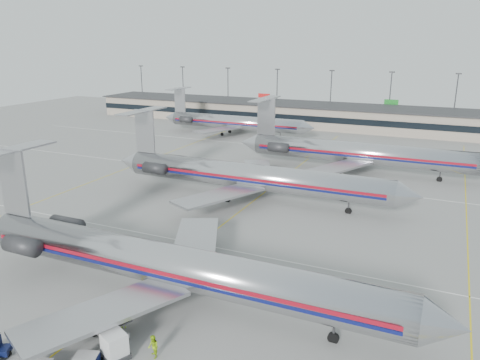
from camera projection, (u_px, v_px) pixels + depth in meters
The scene contains 14 objects.
ground at pixel (150, 280), 48.20m from camera, with size 260.00×260.00×0.00m, color gray.
apron_markings at pixel (198, 244), 56.94m from camera, with size 160.00×0.15×0.02m, color silver.
terminal at pixel (349, 117), 132.92m from camera, with size 162.00×17.00×6.25m.
light_mast_row at pixel (360, 93), 143.64m from camera, with size 163.60×0.40×15.28m.
jet_foreground at pixel (166, 263), 43.58m from camera, with size 49.97×29.43×13.08m.
jet_second_row at pixel (247, 176), 72.30m from camera, with size 49.71×29.27×13.01m.
jet_third_row at pixel (355, 152), 87.35m from camera, with size 48.34×29.73×13.22m.
jet_back_row at pixel (232, 122), 123.04m from camera, with size 43.06×26.49×11.77m.
tug_center at pixel (41, 334), 38.12m from camera, with size 2.33×1.60×1.72m.
cart_outer at pixel (87, 360), 35.32m from camera, with size 2.04×1.72×0.99m.
uld_container at pixel (115, 346), 36.04m from camera, with size 2.59×2.42×2.17m.
belt_loader at pixel (110, 331), 38.82m from camera, with size 4.17×1.77×2.15m.
ramp_worker_near at pixel (123, 320), 40.02m from camera, with size 0.58×0.38×1.59m, color #A2EA16.
ramp_worker_far at pixel (153, 347), 36.19m from camera, with size 0.93×0.72×1.90m, color #90BE11.
Camera 1 is at (26.28, -35.62, 23.61)m, focal length 35.00 mm.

